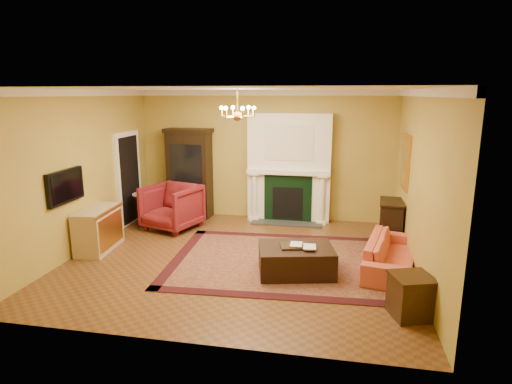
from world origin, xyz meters
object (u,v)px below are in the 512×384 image
(end_table, at_px, (411,297))
(leather_ottoman, at_px, (296,260))
(china_cabinet, at_px, (190,175))
(coral_sofa, at_px, (392,249))
(wingback_armchair, at_px, (172,205))
(pedestal_table, at_px, (143,207))
(console_table, at_px, (391,223))
(commode, at_px, (98,229))

(end_table, xyz_separation_m, leather_ottoman, (-1.64, 1.12, -0.04))
(china_cabinet, xyz_separation_m, coral_sofa, (4.43, -2.49, -0.65))
(wingback_armchair, bearing_deg, end_table, -15.08)
(wingback_armchair, bearing_deg, pedestal_table, -169.21)
(wingback_armchair, relative_size, console_table, 1.30)
(wingback_armchair, relative_size, leather_ottoman, 0.90)
(china_cabinet, height_order, pedestal_table, china_cabinet)
(china_cabinet, height_order, wingback_armchair, china_cabinet)
(pedestal_table, height_order, leather_ottoman, pedestal_table)
(console_table, height_order, leather_ottoman, console_table)
(commode, bearing_deg, china_cabinet, 65.17)
(pedestal_table, distance_m, console_table, 5.37)
(pedestal_table, bearing_deg, wingback_armchair, -7.79)
(china_cabinet, height_order, coral_sofa, china_cabinet)
(commode, bearing_deg, console_table, 10.28)
(coral_sofa, bearing_deg, end_table, -165.34)
(coral_sofa, relative_size, leather_ottoman, 1.57)
(wingback_armchair, distance_m, leather_ottoman, 3.51)
(coral_sofa, bearing_deg, console_table, 6.47)
(china_cabinet, bearing_deg, end_table, -38.79)
(china_cabinet, relative_size, leather_ottoman, 1.68)
(pedestal_table, relative_size, commode, 0.69)
(china_cabinet, relative_size, coral_sofa, 1.07)
(end_table, bearing_deg, console_table, 88.84)
(china_cabinet, bearing_deg, console_table, -10.22)
(pedestal_table, distance_m, end_table, 6.17)
(commode, distance_m, console_table, 5.69)
(wingback_armchair, relative_size, commode, 1.00)
(china_cabinet, height_order, commode, china_cabinet)
(china_cabinet, height_order, console_table, china_cabinet)
(commode, height_order, end_table, commode)
(commode, bearing_deg, pedestal_table, 80.64)
(wingback_armchair, xyz_separation_m, end_table, (4.57, -3.04, -0.26))
(end_table, xyz_separation_m, console_table, (0.06, 2.97, 0.14))
(china_cabinet, distance_m, leather_ottoman, 4.18)
(pedestal_table, xyz_separation_m, coral_sofa, (5.24, -1.56, -0.06))
(pedestal_table, bearing_deg, china_cabinet, 49.14)
(wingback_armchair, height_order, end_table, wingback_armchair)
(wingback_armchair, distance_m, commode, 1.75)
(end_table, distance_m, leather_ottoman, 1.99)
(leather_ottoman, bearing_deg, console_table, 34.81)
(coral_sofa, bearing_deg, china_cabinet, 72.64)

